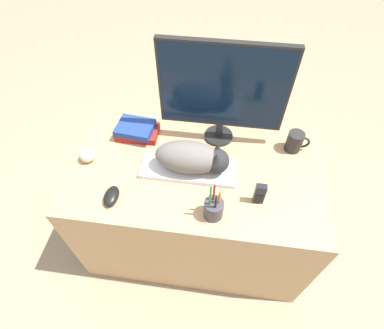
{
  "coord_description": "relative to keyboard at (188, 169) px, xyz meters",
  "views": [
    {
      "loc": [
        0.1,
        -0.55,
        1.88
      ],
      "look_at": [
        -0.02,
        0.32,
        0.79
      ],
      "focal_mm": 28.0,
      "sensor_mm": 36.0,
      "label": 1
    }
  ],
  "objects": [
    {
      "name": "keyboard",
      "position": [
        0.0,
        0.0,
        0.0
      ],
      "size": [
        0.46,
        0.16,
        0.02
      ],
      "color": "silver",
      "rests_on": "desk"
    },
    {
      "name": "phone",
      "position": [
        0.33,
        -0.13,
        0.05
      ],
      "size": [
        0.05,
        0.03,
        0.12
      ],
      "color": "black",
      "rests_on": "desk"
    },
    {
      "name": "computer_mouse",
      "position": [
        -0.32,
        -0.21,
        0.01
      ],
      "size": [
        0.07,
        0.11,
        0.04
      ],
      "color": "black",
      "rests_on": "desk"
    },
    {
      "name": "baseball",
      "position": [
        -0.5,
        -0.0,
        0.03
      ],
      "size": [
        0.07,
        0.07,
        0.07
      ],
      "color": "beige",
      "rests_on": "desk"
    },
    {
      "name": "book_stack",
      "position": [
        -0.31,
        0.2,
        0.02
      ],
      "size": [
        0.22,
        0.16,
        0.07
      ],
      "color": "maroon",
      "rests_on": "desk"
    },
    {
      "name": "coffee_mug",
      "position": [
        0.51,
        0.21,
        0.04
      ],
      "size": [
        0.12,
        0.08,
        0.11
      ],
      "color": "black",
      "rests_on": "desk"
    },
    {
      "name": "cat",
      "position": [
        0.03,
        0.0,
        0.09
      ],
      "size": [
        0.35,
        0.16,
        0.15
      ],
      "color": "#66605B",
      "rests_on": "keyboard"
    },
    {
      "name": "pen_cup",
      "position": [
        0.14,
        -0.23,
        0.04
      ],
      "size": [
        0.08,
        0.08,
        0.22
      ],
      "color": "#38383D",
      "rests_on": "desk"
    },
    {
      "name": "ground_plane",
      "position": [
        0.04,
        -0.33,
        -0.74
      ],
      "size": [
        12.0,
        12.0,
        0.0
      ],
      "primitive_type": "plane",
      "color": "#998466"
    },
    {
      "name": "monitor",
      "position": [
        0.13,
        0.24,
        0.3
      ],
      "size": [
        0.6,
        0.15,
        0.54
      ],
      "color": "black",
      "rests_on": "desk"
    },
    {
      "name": "desk",
      "position": [
        0.04,
        0.0,
        -0.38
      ],
      "size": [
        1.24,
        0.68,
        0.73
      ],
      "color": "tan",
      "rests_on": "ground_plane"
    }
  ]
}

